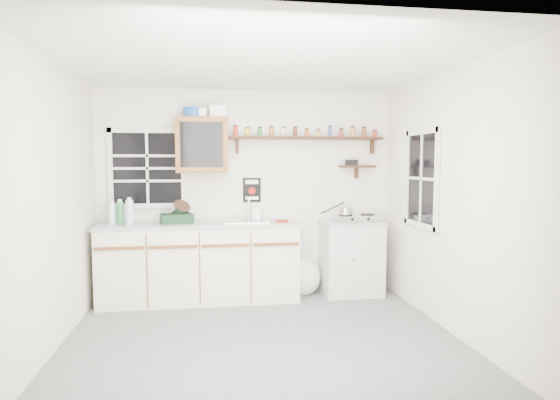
% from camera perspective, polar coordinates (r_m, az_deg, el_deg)
% --- Properties ---
extents(room, '(3.64, 3.24, 2.54)m').
position_cam_1_polar(room, '(4.22, -2.22, -0.49)').
color(room, '#58585A').
rests_on(room, ground).
extents(main_cabinet, '(2.31, 0.63, 0.92)m').
position_cam_1_polar(main_cabinet, '(5.60, -9.68, -7.42)').
color(main_cabinet, beige).
rests_on(main_cabinet, floor).
extents(right_cabinet, '(0.73, 0.57, 0.91)m').
position_cam_1_polar(right_cabinet, '(5.88, 8.64, -6.87)').
color(right_cabinet, beige).
rests_on(right_cabinet, floor).
extents(sink, '(0.52, 0.44, 0.29)m').
position_cam_1_polar(sink, '(5.54, -4.19, -2.56)').
color(sink, '#B3B4B8').
rests_on(sink, main_cabinet).
extents(upper_cabinet, '(0.60, 0.32, 0.65)m').
position_cam_1_polar(upper_cabinet, '(5.62, -9.49, 6.62)').
color(upper_cabinet, brown).
rests_on(upper_cabinet, wall_back).
extents(upper_cabinet_clutter, '(0.50, 0.24, 0.14)m').
position_cam_1_polar(upper_cabinet_clutter, '(5.65, -9.46, 10.52)').
color(upper_cabinet_clutter, '#174899').
rests_on(upper_cabinet_clutter, upper_cabinet).
extents(spice_shelf, '(1.91, 0.18, 0.35)m').
position_cam_1_polar(spice_shelf, '(5.82, 3.29, 7.66)').
color(spice_shelf, black).
rests_on(spice_shelf, wall_back).
extents(secondary_shelf, '(0.45, 0.16, 0.24)m').
position_cam_1_polar(secondary_shelf, '(5.98, 9.18, 4.13)').
color(secondary_shelf, black).
rests_on(secondary_shelf, wall_back).
extents(warning_sign, '(0.22, 0.02, 0.30)m').
position_cam_1_polar(warning_sign, '(5.80, -3.45, 1.23)').
color(warning_sign, black).
rests_on(warning_sign, wall_back).
extents(window_back, '(0.93, 0.03, 0.98)m').
position_cam_1_polar(window_back, '(5.81, -15.87, 3.73)').
color(window_back, black).
rests_on(window_back, wall_back).
extents(window_right, '(0.03, 0.78, 1.08)m').
position_cam_1_polar(window_right, '(5.24, 16.90, 2.52)').
color(window_right, black).
rests_on(window_right, wall_back).
extents(water_bottles, '(0.28, 0.13, 0.31)m').
position_cam_1_polar(water_bottles, '(5.58, -18.82, -1.48)').
color(water_bottles, silver).
rests_on(water_bottles, main_cabinet).
extents(dish_rack, '(0.41, 0.34, 0.27)m').
position_cam_1_polar(dish_rack, '(5.55, -12.33, -1.87)').
color(dish_rack, black).
rests_on(dish_rack, main_cabinet).
extents(soap_bottle, '(0.12, 0.12, 0.21)m').
position_cam_1_polar(soap_bottle, '(5.68, -2.76, -1.44)').
color(soap_bottle, silver).
rests_on(soap_bottle, main_cabinet).
extents(rag, '(0.17, 0.15, 0.02)m').
position_cam_1_polar(rag, '(5.51, 0.23, -2.60)').
color(rag, maroon).
rests_on(rag, main_cabinet).
extents(hotplate, '(0.56, 0.31, 0.08)m').
position_cam_1_polar(hotplate, '(5.80, 9.32, -2.13)').
color(hotplate, '#B3B4B8').
rests_on(hotplate, right_cabinet).
extents(saucepan, '(0.37, 0.16, 0.16)m').
position_cam_1_polar(saucepan, '(5.75, 7.95, -1.37)').
color(saucepan, '#B3B4B8').
rests_on(saucepan, hotplate).
extents(trash_bag, '(0.44, 0.40, 0.50)m').
position_cam_1_polar(trash_bag, '(5.85, 2.72, -9.32)').
color(trash_bag, white).
rests_on(trash_bag, floor).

